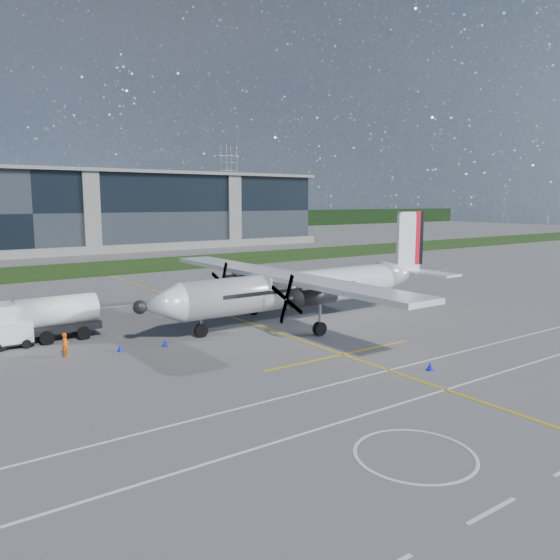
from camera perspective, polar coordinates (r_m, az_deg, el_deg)
ground at (r=74.51m, az=-19.64°, el=0.31°), size 400.00×400.00×0.00m
grass_strip at (r=82.19m, az=-21.16°, el=0.95°), size 400.00×18.00×0.04m
terminal_building at (r=112.95m, az=-25.40°, el=6.37°), size 120.00×20.00×15.00m
pylon_east at (r=209.34m, az=-5.34°, el=9.70°), size 9.00×4.60×30.00m
yellow_taxiway_centerline at (r=48.03m, az=-6.30°, el=-3.43°), size 0.20×70.00×0.01m
white_lane_line at (r=27.90m, az=13.05°, el=-12.30°), size 90.00×0.15×0.01m
turboprop_aircraft at (r=43.95m, az=2.61°, el=1.30°), size 28.15×29.19×8.76m
fuel_tanker_truck at (r=41.27m, az=-24.61°, el=-3.90°), size 8.23×2.68×3.09m
baggage_tug at (r=40.64m, az=-26.45°, el=-5.15°), size 2.95×1.77×1.77m
ground_crew_person at (r=36.76m, az=-21.52°, el=-6.17°), size 0.85×0.91×1.81m
safety_cone_fwd at (r=37.21m, az=-16.34°, el=-6.80°), size 0.36×0.36×0.50m
safety_cone_stbdwing at (r=55.44m, az=-8.28°, el=-1.63°), size 0.36×0.36×0.50m
safety_cone_portwing at (r=33.03m, az=15.41°, el=-8.68°), size 0.36×0.36×0.50m
safety_cone_nose_port at (r=37.67m, az=-11.92°, el=-6.45°), size 0.36×0.36×0.50m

